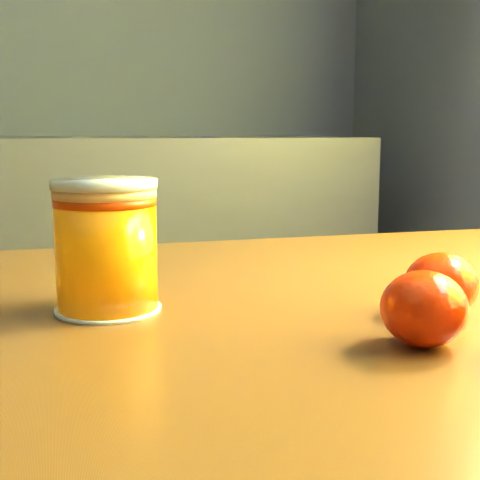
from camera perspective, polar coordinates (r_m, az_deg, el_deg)
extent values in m
cube|color=brown|center=(0.58, 5.91, -7.78)|extent=(1.06, 0.76, 0.04)
cylinder|color=orange|center=(0.56, -11.31, -1.25)|extent=(0.08, 0.08, 0.09)
cylinder|color=#ECA860|center=(0.55, -11.48, 3.96)|extent=(0.08, 0.08, 0.01)
cylinder|color=silver|center=(0.55, -11.50, 4.63)|extent=(0.09, 0.09, 0.01)
ellipsoid|color=red|center=(0.48, 15.42, -5.67)|extent=(0.06, 0.06, 0.05)
ellipsoid|color=red|center=(0.56, 16.79, -3.67)|extent=(0.07, 0.07, 0.05)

